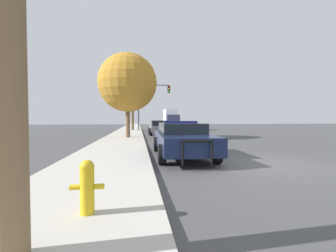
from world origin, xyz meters
The scene contains 10 objects.
ground_plane centered at (0.00, 0.00, 0.00)m, with size 110.00×110.00×0.00m, color #474749.
sidewalk_left centered at (-5.10, 0.00, 0.07)m, with size 3.00×110.00×0.13m.
police_car centered at (-2.27, 1.88, 0.73)m, with size 2.18×5.18×1.43m.
fire_hydrant centered at (-4.75, -3.64, 0.55)m, with size 0.48×0.21×0.79m.
traffic_light centered at (-2.48, 20.41, 4.10)m, with size 3.94×0.35×5.64m.
car_background_midblock centered at (-2.06, 14.15, 0.72)m, with size 1.91×4.28×1.35m.
car_background_oncoming centered at (2.33, 20.99, 0.67)m, with size 2.04×4.03×1.22m.
box_truck centered at (2.17, 35.44, 1.78)m, with size 2.62×7.93×3.35m.
tree_sidewalk_mid centered at (-4.71, 21.57, 4.71)m, with size 4.08×4.08×6.64m.
tree_sidewalk_near centered at (-4.77, 9.99, 4.20)m, with size 4.35×4.35×6.25m.
Camera 1 is at (-4.01, -7.00, 1.52)m, focal length 24.00 mm.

